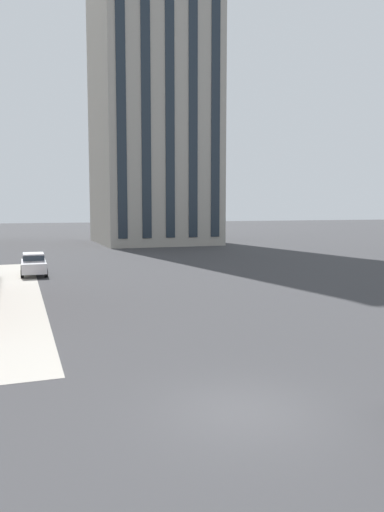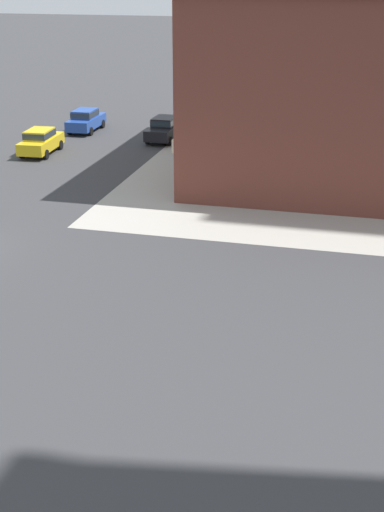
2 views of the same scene
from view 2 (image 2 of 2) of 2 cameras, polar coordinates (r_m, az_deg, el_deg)
car_main_southbound_near at (r=48.77m, az=-12.24°, el=9.18°), size 4.52×2.13×1.68m
car_cross_eastbound at (r=55.20m, az=-8.65°, el=10.94°), size 4.45×1.99×1.68m
car_parked_curb at (r=51.64m, az=-2.27°, el=10.39°), size 4.41×1.91×1.68m
storefront_block_near_corner at (r=44.39m, az=12.30°, el=13.97°), size 19.38×16.55×11.02m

